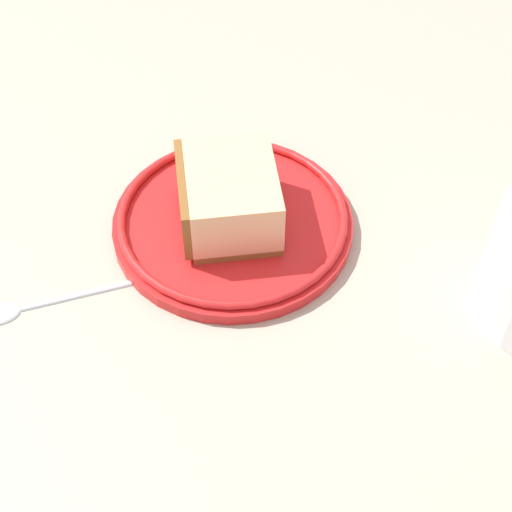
{
  "coord_description": "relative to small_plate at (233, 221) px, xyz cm",
  "views": [
    {
      "loc": [
        12.74,
        -36.91,
        44.55
      ],
      "look_at": [
        -1.19,
        -4.28,
        3.0
      ],
      "focal_mm": 54.37,
      "sensor_mm": 36.0,
      "label": 1
    }
  ],
  "objects": [
    {
      "name": "ground_plane",
      "position": [
        4.96,
        -0.03,
        -2.63
      ],
      "size": [
        151.4,
        151.4,
        3.62
      ],
      "primitive_type": "cube",
      "color": "tan"
    },
    {
      "name": "small_plate",
      "position": [
        0.0,
        0.0,
        0.0
      ],
      "size": [
        18.57,
        18.57,
        1.67
      ],
      "color": "red",
      "rests_on": "ground_plane"
    },
    {
      "name": "cake_slice",
      "position": [
        -0.23,
        -0.14,
        2.64
      ],
      "size": [
        10.55,
        10.96,
        4.84
      ],
      "color": "brown",
      "rests_on": "small_plate"
    },
    {
      "name": "teaspoon",
      "position": [
        -9.96,
        -12.54,
        -0.47
      ],
      "size": [
        11.28,
        9.87,
        0.8
      ],
      "color": "silver",
      "rests_on": "ground_plane"
    }
  ]
}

